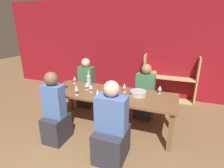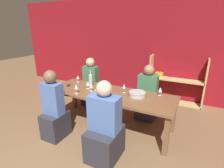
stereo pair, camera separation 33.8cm
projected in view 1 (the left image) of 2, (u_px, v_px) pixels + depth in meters
The scene contains 19 objects.
wall_back_red at pixel (137, 48), 4.89m from camera, with size 8.80×0.06×2.70m.
shelf_unit at pixel (166, 85), 4.71m from camera, with size 1.36×0.30×1.22m.
dining_table at pixel (110, 97), 3.37m from camera, with size 2.48×0.87×0.72m.
mixing_bowl at pixel (138, 93), 3.23m from camera, with size 0.30×0.30×0.08m.
wine_bottle_green at pixel (89, 80), 3.68m from camera, with size 0.08×0.08×0.35m.
wine_glass_empty_a at pixel (76, 88), 3.21m from camera, with size 0.07×0.07×0.19m.
wine_glass_white_a at pixel (98, 93), 3.03m from camera, with size 0.07×0.07×0.18m.
wine_glass_empty_b at pixel (91, 87), 3.37m from camera, with size 0.07×0.07×0.15m.
wine_glass_white_b at pixel (88, 79), 3.84m from camera, with size 0.08×0.08×0.15m.
wine_glass_empty_c at pixel (124, 86), 3.35m from camera, with size 0.06×0.06×0.18m.
wine_glass_red_a at pixel (87, 85), 3.50m from camera, with size 0.08×0.08×0.15m.
wine_glass_white_c at pixel (160, 88), 3.28m from camera, with size 0.07×0.07×0.16m.
wine_glass_red_b at pixel (75, 79), 3.88m from camera, with size 0.07×0.07×0.15m.
wine_glass_white_d at pixel (107, 85), 3.42m from camera, with size 0.07×0.07×0.18m.
cell_phone at pixel (66, 87), 3.66m from camera, with size 0.15×0.16×0.01m.
person_near_a at pixel (112, 132), 2.59m from camera, with size 0.45×0.56×1.24m.
person_far_a at pixel (87, 88), 4.41m from camera, with size 0.37×0.46×1.21m.
person_near_b at pixel (55, 116), 3.00m from camera, with size 0.35×0.44×1.25m.
person_far_b at pixel (145, 97), 3.88m from camera, with size 0.40×0.50×1.19m.
Camera 1 is at (1.09, -1.06, 1.95)m, focal length 28.00 mm.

